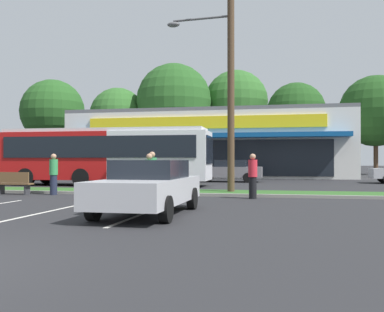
{
  "coord_description": "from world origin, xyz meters",
  "views": [
    {
      "loc": [
        5.29,
        -4.85,
        1.45
      ],
      "look_at": [
        0.5,
        18.1,
        1.67
      ],
      "focal_mm": 41.65,
      "sensor_mm": 36.0,
      "label": 1
    }
  ],
  "objects_px": {
    "utility_pole": "(228,62)",
    "pedestrian_mid": "(253,176)",
    "car_4": "(228,170)",
    "bus_stop_bench": "(13,183)",
    "pedestrian_far": "(152,174)",
    "pedestrian_near_bench": "(149,176)",
    "car_3": "(149,186)",
    "pedestrian_by_pole": "(54,174)",
    "city_bus": "(105,155)",
    "car_0": "(26,170)"
  },
  "relations": [
    {
      "from": "city_bus",
      "to": "pedestrian_near_bench",
      "type": "bearing_deg",
      "value": -58.48
    },
    {
      "from": "bus_stop_bench",
      "to": "car_0",
      "type": "bearing_deg",
      "value": -59.63
    },
    {
      "from": "city_bus",
      "to": "pedestrian_mid",
      "type": "relative_size",
      "value": 7.18
    },
    {
      "from": "pedestrian_far",
      "to": "utility_pole",
      "type": "bearing_deg",
      "value": -130.81
    },
    {
      "from": "pedestrian_far",
      "to": "car_4",
      "type": "bearing_deg",
      "value": -80.08
    },
    {
      "from": "pedestrian_near_bench",
      "to": "pedestrian_by_pole",
      "type": "relative_size",
      "value": 0.99
    },
    {
      "from": "car_0",
      "to": "car_4",
      "type": "distance_m",
      "value": 15.07
    },
    {
      "from": "pedestrian_far",
      "to": "pedestrian_near_bench",
      "type": "bearing_deg",
      "value": 119.14
    },
    {
      "from": "car_3",
      "to": "pedestrian_near_bench",
      "type": "bearing_deg",
      "value": -162.95
    },
    {
      "from": "car_3",
      "to": "utility_pole",
      "type": "bearing_deg",
      "value": 170.97
    },
    {
      "from": "pedestrian_near_bench",
      "to": "pedestrian_far",
      "type": "bearing_deg",
      "value": -79.78
    },
    {
      "from": "bus_stop_bench",
      "to": "pedestrian_near_bench",
      "type": "xyz_separation_m",
      "value": [
        6.32,
        -0.99,
        0.35
      ]
    },
    {
      "from": "car_0",
      "to": "pedestrian_far",
      "type": "distance_m",
      "value": 18.47
    },
    {
      "from": "city_bus",
      "to": "pedestrian_near_bench",
      "type": "height_order",
      "value": "city_bus"
    },
    {
      "from": "car_0",
      "to": "car_4",
      "type": "bearing_deg",
      "value": 179.89
    },
    {
      "from": "car_4",
      "to": "utility_pole",
      "type": "bearing_deg",
      "value": 97.01
    },
    {
      "from": "city_bus",
      "to": "car_4",
      "type": "distance_m",
      "value": 8.65
    },
    {
      "from": "car_0",
      "to": "pedestrian_far",
      "type": "relative_size",
      "value": 2.6
    },
    {
      "from": "car_0",
      "to": "car_3",
      "type": "distance_m",
      "value": 23.75
    },
    {
      "from": "pedestrian_near_bench",
      "to": "pedestrian_mid",
      "type": "bearing_deg",
      "value": -167.37
    },
    {
      "from": "car_4",
      "to": "pedestrian_far",
      "type": "height_order",
      "value": "pedestrian_far"
    },
    {
      "from": "city_bus",
      "to": "pedestrian_by_pole",
      "type": "xyz_separation_m",
      "value": [
        0.61,
        -6.88,
        -0.9
      ]
    },
    {
      "from": "pedestrian_near_bench",
      "to": "pedestrian_by_pole",
      "type": "height_order",
      "value": "pedestrian_by_pole"
    },
    {
      "from": "city_bus",
      "to": "pedestrian_far",
      "type": "bearing_deg",
      "value": -55.38
    },
    {
      "from": "car_4",
      "to": "pedestrian_by_pole",
      "type": "distance_m",
      "value": 13.88
    },
    {
      "from": "utility_pole",
      "to": "car_3",
      "type": "bearing_deg",
      "value": -99.03
    },
    {
      "from": "pedestrian_near_bench",
      "to": "pedestrian_far",
      "type": "height_order",
      "value": "pedestrian_far"
    },
    {
      "from": "utility_pole",
      "to": "city_bus",
      "type": "relative_size",
      "value": 0.87
    },
    {
      "from": "utility_pole",
      "to": "bus_stop_bench",
      "type": "distance_m",
      "value": 10.47
    },
    {
      "from": "car_0",
      "to": "pedestrian_by_pole",
      "type": "xyz_separation_m",
      "value": [
        9.29,
        -12.65,
        0.1
      ]
    },
    {
      "from": "car_3",
      "to": "pedestrian_mid",
      "type": "xyz_separation_m",
      "value": [
        2.4,
        5.43,
        0.1
      ]
    },
    {
      "from": "utility_pole",
      "to": "pedestrian_mid",
      "type": "height_order",
      "value": "utility_pole"
    },
    {
      "from": "car_0",
      "to": "pedestrian_by_pole",
      "type": "relative_size",
      "value": 2.71
    },
    {
      "from": "pedestrian_mid",
      "to": "bus_stop_bench",
      "type": "bearing_deg",
      "value": 173.92
    },
    {
      "from": "city_bus",
      "to": "pedestrian_mid",
      "type": "distance_m",
      "value": 11.41
    },
    {
      "from": "city_bus",
      "to": "pedestrian_near_bench",
      "type": "distance_m",
      "value": 9.6
    },
    {
      "from": "car_0",
      "to": "pedestrian_mid",
      "type": "height_order",
      "value": "pedestrian_mid"
    },
    {
      "from": "bus_stop_bench",
      "to": "pedestrian_far",
      "type": "xyz_separation_m",
      "value": [
        6.05,
        0.27,
        0.4
      ]
    },
    {
      "from": "utility_pole",
      "to": "bus_stop_bench",
      "type": "height_order",
      "value": "utility_pole"
    },
    {
      "from": "pedestrian_far",
      "to": "bus_stop_bench",
      "type": "bearing_deg",
      "value": 19.42
    },
    {
      "from": "bus_stop_bench",
      "to": "pedestrian_near_bench",
      "type": "relative_size",
      "value": 0.94
    },
    {
      "from": "car_0",
      "to": "utility_pole",
      "type": "bearing_deg",
      "value": 146.75
    },
    {
      "from": "city_bus",
      "to": "pedestrian_mid",
      "type": "height_order",
      "value": "city_bus"
    },
    {
      "from": "city_bus",
      "to": "car_3",
      "type": "relative_size",
      "value": 2.54
    },
    {
      "from": "car_0",
      "to": "car_4",
      "type": "height_order",
      "value": "car_4"
    },
    {
      "from": "car_4",
      "to": "pedestrian_near_bench",
      "type": "xyz_separation_m",
      "value": [
        -1.24,
        -13.78,
        0.09
      ]
    },
    {
      "from": "utility_pole",
      "to": "city_bus",
      "type": "xyz_separation_m",
      "value": [
        -7.72,
        4.98,
        -3.89
      ]
    },
    {
      "from": "utility_pole",
      "to": "pedestrian_mid",
      "type": "bearing_deg",
      "value": -59.89
    },
    {
      "from": "pedestrian_far",
      "to": "pedestrian_mid",
      "type": "bearing_deg",
      "value": -167.15
    },
    {
      "from": "bus_stop_bench",
      "to": "city_bus",
      "type": "bearing_deg",
      "value": -99.37
    }
  ]
}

